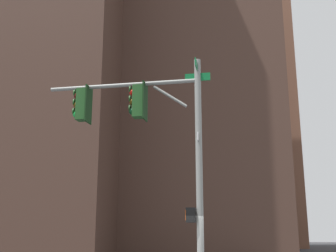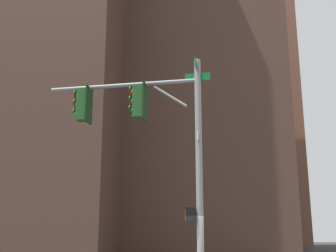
% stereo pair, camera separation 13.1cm
% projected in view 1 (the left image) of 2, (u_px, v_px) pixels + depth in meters
% --- Properties ---
extents(signal_pole_assembly, '(5.03, 1.17, 7.12)m').
position_uv_depth(signal_pole_assembly, '(148.00, 132.00, 12.78)').
color(signal_pole_assembly, gray).
rests_on(signal_pole_assembly, ground_plane).
extents(building_brick_midblock, '(21.73, 18.23, 37.25)m').
position_uv_depth(building_brick_midblock, '(179.00, 90.00, 51.47)').
color(building_brick_midblock, '#4C3328').
rests_on(building_brick_midblock, ground_plane).
extents(building_glass_tower, '(32.13, 23.55, 60.10)m').
position_uv_depth(building_glass_tower, '(28.00, 47.00, 66.67)').
color(building_glass_tower, '#9EC6C1').
rests_on(building_glass_tower, ground_plane).
extents(building_brick_farside, '(17.13, 15.89, 48.05)m').
position_uv_depth(building_brick_farside, '(235.00, 99.00, 72.76)').
color(building_brick_farside, brown).
rests_on(building_brick_farside, ground_plane).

